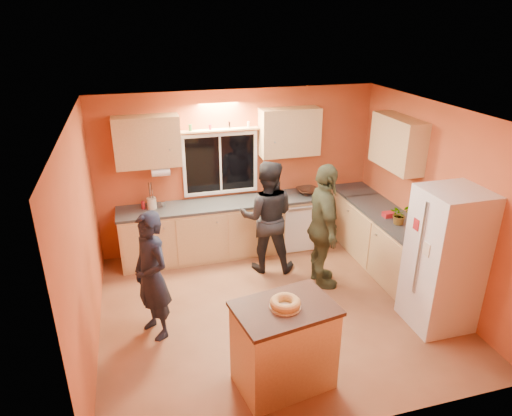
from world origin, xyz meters
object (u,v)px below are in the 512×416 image
object	(u,v)px
island	(284,345)
person_left	(152,276)
person_center	(267,217)
person_right	(324,227)
refrigerator	(445,260)

from	to	relation	value
island	person_left	size ratio (longest dim) A/B	0.68
island	person_center	distance (m)	2.43
person_left	person_right	xyz separation A→B (m)	(2.38, 0.48, 0.11)
refrigerator	person_center	xyz separation A→B (m)	(-1.69, 1.86, -0.04)
island	person_right	distance (m)	2.09
person_center	person_right	size ratio (longest dim) A/B	0.95
island	person_left	bearing A→B (deg)	126.02
person_center	person_right	xyz separation A→B (m)	(0.62, -0.65, 0.05)
refrigerator	person_left	world-z (taller)	refrigerator
person_left	person_center	distance (m)	2.09
person_right	person_center	bearing A→B (deg)	53.10
island	person_left	world-z (taller)	person_left
refrigerator	person_center	bearing A→B (deg)	132.13
refrigerator	island	distance (m)	2.30
person_center	person_right	bearing A→B (deg)	151.39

